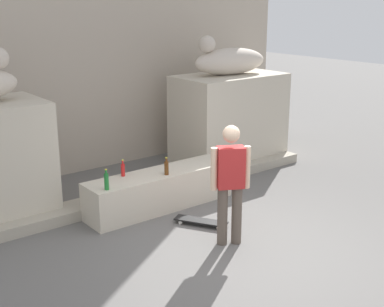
{
  "coord_description": "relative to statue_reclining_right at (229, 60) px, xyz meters",
  "views": [
    {
      "loc": [
        -4.45,
        -4.6,
        3.24
      ],
      "look_at": [
        0.0,
        1.1,
        1.1
      ],
      "focal_mm": 49.05,
      "sensor_mm": 36.0,
      "label": 1
    }
  ],
  "objects": [
    {
      "name": "ground_plane",
      "position": [
        -2.48,
        -3.1,
        -2.09
      ],
      "size": [
        40.0,
        40.0,
        0.0
      ],
      "primitive_type": "plane",
      "color": "#605E5B"
    },
    {
      "name": "bottle_brown",
      "position": [
        -2.47,
        -1.34,
        -1.37
      ],
      "size": [
        0.07,
        0.07,
        0.28
      ],
      "color": "#593314",
      "rests_on": "ledge_block"
    },
    {
      "name": "statue_reclining_right",
      "position": [
        0.0,
        0.0,
        0.0
      ],
      "size": [
        1.65,
        0.73,
        0.78
      ],
      "rotation": [
        0.0,
        0.0,
        3.04
      ],
      "color": "beige",
      "rests_on": "pedestal_right"
    },
    {
      "name": "skateboard",
      "position": [
        -2.4,
        -2.12,
        -2.02
      ],
      "size": [
        0.58,
        0.79,
        0.08
      ],
      "rotation": [
        0.0,
        0.0,
        2.11
      ],
      "color": "black",
      "rests_on": "ground_plane"
    },
    {
      "name": "stair_step",
      "position": [
        -2.48,
        -0.65,
        -2.0
      ],
      "size": [
        7.23,
        0.5,
        0.17
      ],
      "primitive_type": "cube",
      "color": "#A9A08F",
      "rests_on": "ground_plane"
    },
    {
      "name": "bottle_red",
      "position": [
        -3.04,
        -0.98,
        -1.38
      ],
      "size": [
        0.06,
        0.06,
        0.27
      ],
      "color": "red",
      "rests_on": "ledge_block"
    },
    {
      "name": "ledge_block",
      "position": [
        -2.48,
        -1.18,
        -1.78
      ],
      "size": [
        2.51,
        0.62,
        0.6
      ],
      "primitive_type": "cube",
      "color": "beige",
      "rests_on": "ground_plane"
    },
    {
      "name": "bottle_green",
      "position": [
        -3.54,
        -1.37,
        -1.35
      ],
      "size": [
        0.07,
        0.07,
        0.31
      ],
      "color": "#1E722D",
      "rests_on": "ledge_block"
    },
    {
      "name": "skater",
      "position": [
        -2.47,
        -2.82,
        -1.16
      ],
      "size": [
        0.49,
        0.35,
        1.67
      ],
      "rotation": [
        0.0,
        0.0,
        2.65
      ],
      "color": "brown",
      "rests_on": "ground_plane"
    },
    {
      "name": "pedestal_right",
      "position": [
        0.04,
        -0.0,
        -1.18
      ],
      "size": [
        2.19,
        1.24,
        1.8
      ],
      "primitive_type": "cube",
      "color": "beige",
      "rests_on": "ground_plane"
    }
  ]
}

